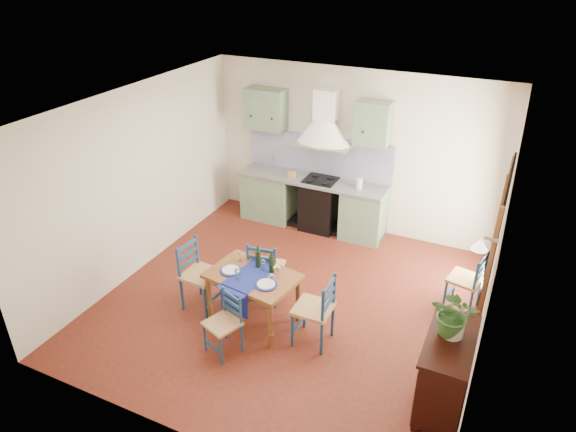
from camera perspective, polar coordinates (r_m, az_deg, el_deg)
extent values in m
plane|color=#4C1810|center=(7.40, 0.32, -9.47)|extent=(5.00, 5.00, 0.00)
cube|color=beige|center=(8.78, 7.25, 7.07)|extent=(5.00, 0.04, 2.80)
cube|color=gray|center=(9.40, -2.11, 2.37)|extent=(0.90, 0.60, 0.88)
cube|color=gray|center=(8.81, 8.39, 0.20)|extent=(0.70, 0.60, 0.88)
cube|color=black|center=(9.03, 3.56, 1.21)|extent=(0.60, 0.58, 0.88)
cube|color=gray|center=(8.89, 2.74, 4.04)|extent=(2.60, 0.64, 0.04)
cube|color=silver|center=(9.22, -2.16, 4.92)|extent=(0.45, 0.40, 0.03)
cylinder|color=silver|center=(9.30, -1.67, 6.19)|extent=(0.02, 0.02, 0.26)
cube|color=black|center=(8.83, 3.65, 4.02)|extent=(0.55, 0.48, 0.02)
cube|color=black|center=(9.31, 2.74, -0.69)|extent=(2.60, 0.50, 0.08)
cube|color=#0A0956|center=(8.99, 3.48, 6.78)|extent=(2.65, 0.05, 0.68)
cube|color=gray|center=(9.00, -2.48, 11.81)|extent=(0.70, 0.34, 0.70)
cube|color=gray|center=(8.33, 9.41, 10.13)|extent=(0.55, 0.34, 0.70)
cone|color=white|center=(8.58, 3.97, 9.21)|extent=(0.96, 0.96, 0.40)
cube|color=white|center=(8.53, 4.29, 12.25)|extent=(0.36, 0.30, 0.50)
cube|color=beige|center=(6.17, 21.99, -4.44)|extent=(0.04, 5.00, 2.80)
cube|color=black|center=(7.68, 22.10, -2.90)|extent=(0.03, 1.00, 1.65)
cylinder|color=black|center=(7.32, 23.24, 2.67)|extent=(0.03, 1.00, 1.00)
cube|color=brown|center=(7.21, 21.51, -4.87)|extent=(0.06, 0.06, 1.65)
cube|color=brown|center=(8.15, 22.27, -1.08)|extent=(0.06, 0.06, 1.65)
cube|color=brown|center=(7.80, 22.34, -1.14)|extent=(0.04, 0.55, 1.96)
cylinder|color=silver|center=(5.17, 21.79, -2.49)|extent=(0.15, 0.04, 0.04)
cone|color=#FFEDC6|center=(5.21, 20.58, -2.93)|extent=(0.16, 0.16, 0.12)
cube|color=beige|center=(7.92, -16.36, 3.73)|extent=(0.04, 5.00, 2.80)
cube|color=white|center=(6.12, 0.39, 11.89)|extent=(5.00, 5.00, 0.01)
cube|color=brown|center=(6.69, -3.96, -6.72)|extent=(1.24, 0.92, 0.05)
cube|color=brown|center=(6.73, -3.94, -7.18)|extent=(1.11, 0.79, 0.08)
cylinder|color=brown|center=(6.98, -8.77, -9.01)|extent=(0.07, 0.07, 0.67)
cylinder|color=brown|center=(7.36, -5.52, -6.62)|extent=(0.07, 0.07, 0.67)
cylinder|color=brown|center=(6.47, -1.94, -12.09)|extent=(0.07, 0.07, 0.67)
cylinder|color=brown|center=(6.88, 1.13, -9.30)|extent=(0.07, 0.07, 0.67)
cube|color=navy|center=(6.65, -4.22, -6.71)|extent=(0.55, 0.91, 0.01)
cube|color=navy|center=(6.54, -6.01, -9.43)|extent=(0.42, 0.08, 0.38)
cylinder|color=navy|center=(6.76, -6.39, -6.03)|extent=(0.28, 0.28, 0.01)
cylinder|color=silver|center=(6.76, -6.40, -5.96)|extent=(0.23, 0.23, 0.01)
cylinder|color=navy|center=(6.47, -2.46, -7.63)|extent=(0.28, 0.28, 0.01)
cylinder|color=silver|center=(6.46, -2.46, -7.56)|extent=(0.23, 0.23, 0.01)
cylinder|color=black|center=(6.74, -3.35, -4.54)|extent=(0.07, 0.07, 0.32)
cylinder|color=black|center=(6.63, -1.83, -5.11)|extent=(0.07, 0.07, 0.32)
cylinder|color=white|center=(6.60, -1.25, -6.32)|extent=(0.05, 0.05, 0.10)
sphere|color=yellow|center=(6.55, -1.26, -5.67)|extent=(0.10, 0.10, 0.10)
cylinder|color=navy|center=(6.58, -9.22, -13.19)|extent=(0.03, 0.03, 0.41)
cylinder|color=navy|center=(6.59, -7.04, -10.66)|extent=(0.03, 0.03, 0.81)
cylinder|color=navy|center=(6.38, -7.45, -14.62)|extent=(0.03, 0.03, 0.41)
cylinder|color=navy|center=(6.39, -5.21, -12.00)|extent=(0.03, 0.03, 0.81)
cube|color=#A78151|center=(6.40, -7.30, -11.78)|extent=(0.49, 0.49, 0.04)
cube|color=navy|center=(6.41, -6.20, -10.39)|extent=(0.33, 0.14, 0.04)
cube|color=navy|center=(6.34, -6.25, -9.62)|extent=(0.33, 0.14, 0.04)
cube|color=navy|center=(6.28, -6.30, -8.84)|extent=(0.33, 0.14, 0.04)
cube|color=navy|center=(6.51, -8.32, -14.19)|extent=(0.31, 0.14, 0.02)
cylinder|color=navy|center=(7.46, -0.51, -6.81)|extent=(0.04, 0.04, 0.49)
cylinder|color=navy|center=(7.02, -1.44, -6.95)|extent=(0.04, 0.04, 0.96)
cylinder|color=navy|center=(7.56, -3.33, -6.33)|extent=(0.04, 0.04, 0.49)
cylinder|color=navy|center=(7.13, -4.41, -6.43)|extent=(0.04, 0.04, 0.96)
cube|color=#A78151|center=(7.21, -2.44, -5.68)|extent=(0.51, 0.51, 0.04)
cube|color=navy|center=(6.98, -2.97, -5.60)|extent=(0.41, 0.09, 0.05)
cube|color=navy|center=(6.91, -3.00, -4.72)|extent=(0.41, 0.09, 0.05)
cube|color=navy|center=(6.84, -3.02, -3.81)|extent=(0.41, 0.09, 0.05)
cube|color=navy|center=(7.54, -1.93, -6.90)|extent=(0.39, 0.09, 0.03)
cylinder|color=navy|center=(7.05, -9.17, -9.50)|extent=(0.04, 0.04, 0.51)
cylinder|color=navy|center=(7.12, -11.89, -6.93)|extent=(0.04, 0.04, 1.00)
cylinder|color=navy|center=(7.29, -7.28, -7.88)|extent=(0.04, 0.04, 0.51)
cylinder|color=navy|center=(7.37, -9.93, -5.41)|extent=(0.04, 0.04, 1.00)
cube|color=#A78151|center=(7.12, -9.65, -6.43)|extent=(0.49, 0.49, 0.04)
cube|color=navy|center=(7.15, -11.01, -5.06)|extent=(0.06, 0.42, 0.05)
cube|color=navy|center=(7.08, -11.10, -4.15)|extent=(0.06, 0.42, 0.05)
cube|color=navy|center=(7.01, -11.20, -3.23)|extent=(0.06, 0.42, 0.05)
cube|color=navy|center=(7.20, -8.18, -9.03)|extent=(0.06, 0.40, 0.03)
cylinder|color=navy|center=(6.82, 1.85, -10.62)|extent=(0.04, 0.04, 0.50)
cylinder|color=navy|center=(6.56, 5.06, -9.85)|extent=(0.04, 0.04, 0.97)
cylinder|color=navy|center=(6.54, 0.48, -12.56)|extent=(0.04, 0.04, 0.50)
cylinder|color=navy|center=(6.28, 3.81, -11.84)|extent=(0.04, 0.04, 0.97)
cube|color=#A78151|center=(6.45, 2.82, -10.20)|extent=(0.46, 0.46, 0.04)
cube|color=navy|center=(6.32, 4.50, -9.68)|extent=(0.03, 0.41, 0.05)
cube|color=navy|center=(6.24, 4.55, -8.73)|extent=(0.03, 0.41, 0.05)
cube|color=navy|center=(6.16, 4.59, -7.76)|extent=(0.03, 0.41, 0.05)
cube|color=navy|center=(6.71, 1.18, -11.92)|extent=(0.03, 0.39, 0.03)
cylinder|color=navy|center=(7.75, 18.05, -7.08)|extent=(0.04, 0.04, 0.46)
cylinder|color=navy|center=(7.55, 20.79, -6.57)|extent=(0.04, 0.04, 0.89)
cylinder|color=navy|center=(7.46, 17.04, -8.37)|extent=(0.04, 0.04, 0.46)
cylinder|color=navy|center=(7.26, 19.88, -7.89)|extent=(0.04, 0.04, 0.89)
cube|color=#A78151|center=(7.43, 19.09, -6.63)|extent=(0.50, 0.50, 0.04)
cube|color=navy|center=(7.33, 20.53, -6.26)|extent=(0.11, 0.37, 0.04)
cube|color=navy|center=(7.27, 20.69, -5.49)|extent=(0.11, 0.37, 0.04)
cube|color=navy|center=(7.20, 20.84, -4.70)|extent=(0.11, 0.37, 0.04)
cube|color=navy|center=(7.63, 17.50, -8.02)|extent=(0.11, 0.35, 0.02)
cube|color=black|center=(5.92, 17.13, -16.20)|extent=(0.45, 1.00, 0.82)
cube|color=black|center=(5.64, 17.74, -13.08)|extent=(0.50, 1.05, 0.04)
cube|color=brown|center=(5.80, 14.34, -17.47)|extent=(0.02, 0.38, 0.63)
cube|color=brown|center=(6.13, 15.29, -14.59)|extent=(0.02, 0.38, 0.63)
cube|color=black|center=(5.95, 13.94, -21.74)|extent=(0.08, 0.08, 0.08)
cube|color=black|center=(6.56, 15.69, -16.19)|extent=(0.08, 0.08, 0.08)
cube|color=black|center=(6.55, 18.81, -16.85)|extent=(0.08, 0.08, 0.08)
imported|color=#305D26|center=(5.53, 18.04, -10.34)|extent=(0.47, 0.40, 0.52)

